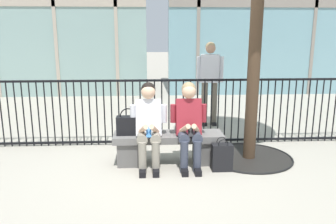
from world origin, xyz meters
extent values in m
plane|color=#A8A091|center=(0.00, 0.00, 0.00)|extent=(60.00, 60.00, 0.00)
cube|color=slate|center=(0.00, 0.00, 0.40)|extent=(1.60, 0.44, 0.10)
cube|color=#605E5B|center=(-0.56, 0.00, 0.17)|extent=(0.36, 0.37, 0.35)
cube|color=#605E5B|center=(0.56, 0.00, 0.17)|extent=(0.36, 0.37, 0.35)
cylinder|color=gray|center=(-0.38, -0.18, 0.47)|extent=(0.15, 0.40, 0.15)
cylinder|color=gray|center=(-0.38, -0.38, 0.23)|extent=(0.11, 0.11, 0.45)
cube|color=black|center=(-0.38, -0.44, 0.04)|extent=(0.09, 0.22, 0.08)
cylinder|color=gray|center=(-0.20, -0.18, 0.47)|extent=(0.15, 0.40, 0.15)
cylinder|color=gray|center=(-0.20, -0.38, 0.23)|extent=(0.11, 0.11, 0.45)
cube|color=black|center=(-0.20, -0.44, 0.04)|extent=(0.09, 0.22, 0.08)
cube|color=silver|center=(-0.29, -0.04, 0.71)|extent=(0.36, 0.30, 0.55)
cylinder|color=silver|center=(-0.51, -0.04, 0.76)|extent=(0.08, 0.08, 0.26)
cylinder|color=#DBAD89|center=(-0.37, -0.26, 0.59)|extent=(0.16, 0.28, 0.20)
cylinder|color=silver|center=(-0.07, -0.04, 0.76)|extent=(0.08, 0.08, 0.26)
cylinder|color=#DBAD89|center=(-0.21, -0.26, 0.59)|extent=(0.16, 0.28, 0.20)
cube|color=#2D6BB7|center=(-0.29, -0.32, 0.57)|extent=(0.07, 0.10, 0.13)
sphere|color=#DBAD89|center=(-0.29, -0.06, 1.08)|extent=(0.20, 0.20, 0.20)
sphere|color=black|center=(-0.29, -0.03, 1.11)|extent=(0.20, 0.20, 0.20)
cylinder|color=#383D4C|center=(0.20, -0.18, 0.47)|extent=(0.15, 0.40, 0.15)
cylinder|color=#383D4C|center=(0.20, -0.38, 0.23)|extent=(0.11, 0.11, 0.45)
cube|color=black|center=(0.20, -0.44, 0.04)|extent=(0.09, 0.22, 0.08)
cylinder|color=#383D4C|center=(0.38, -0.18, 0.47)|extent=(0.15, 0.40, 0.15)
cylinder|color=#383D4C|center=(0.38, -0.38, 0.23)|extent=(0.11, 0.11, 0.45)
cube|color=black|center=(0.38, -0.44, 0.04)|extent=(0.09, 0.22, 0.08)
cube|color=maroon|center=(0.29, -0.04, 0.71)|extent=(0.36, 0.30, 0.55)
cylinder|color=maroon|center=(0.07, -0.04, 0.76)|extent=(0.08, 0.08, 0.26)
cylinder|color=#DBAD89|center=(0.21, -0.26, 0.59)|extent=(0.16, 0.28, 0.20)
cylinder|color=maroon|center=(0.51, -0.04, 0.76)|extent=(0.08, 0.08, 0.26)
cylinder|color=#DBAD89|center=(0.37, -0.26, 0.59)|extent=(0.16, 0.28, 0.20)
cube|color=black|center=(0.29, -0.32, 0.57)|extent=(0.07, 0.10, 0.13)
sphere|color=#DBAD89|center=(0.29, -0.06, 1.08)|extent=(0.20, 0.20, 0.20)
sphere|color=#997F59|center=(0.29, -0.03, 1.11)|extent=(0.20, 0.20, 0.20)
cube|color=black|center=(-0.58, -0.01, 0.58)|extent=(0.34, 0.17, 0.27)
torus|color=black|center=(-0.58, -0.01, 0.72)|extent=(0.23, 0.02, 0.23)
cube|color=black|center=(0.73, -0.33, 0.19)|extent=(0.29, 0.17, 0.38)
torus|color=black|center=(0.73, -0.39, 0.40)|extent=(0.14, 0.01, 0.14)
torus|color=black|center=(0.73, -0.27, 0.40)|extent=(0.14, 0.01, 0.14)
cylinder|color=#6B6051|center=(0.87, 2.12, 0.45)|extent=(0.13, 0.13, 0.90)
cube|color=black|center=(0.87, 2.08, 0.03)|extent=(0.09, 0.22, 0.06)
cylinder|color=#6B6051|center=(1.07, 2.12, 0.45)|extent=(0.13, 0.13, 0.90)
cube|color=black|center=(1.07, 2.08, 0.03)|extent=(0.09, 0.22, 0.06)
cube|color=silver|center=(0.97, 2.12, 1.18)|extent=(0.42, 0.29, 0.56)
cylinder|color=silver|center=(0.74, 2.12, 1.16)|extent=(0.08, 0.08, 0.52)
cylinder|color=silver|center=(1.21, 2.12, 1.16)|extent=(0.08, 0.08, 0.52)
sphere|color=tan|center=(0.97, 2.12, 1.58)|extent=(0.20, 0.20, 0.20)
sphere|color=#997F59|center=(0.97, 2.14, 1.61)|extent=(0.20, 0.20, 0.20)
cylinder|color=black|center=(-2.74, 0.90, 0.57)|extent=(0.02, 0.02, 1.13)
cylinder|color=black|center=(-2.62, 0.90, 0.57)|extent=(0.02, 0.02, 1.13)
cylinder|color=black|center=(-2.50, 0.90, 0.57)|extent=(0.02, 0.02, 1.13)
cylinder|color=black|center=(-2.37, 0.90, 0.57)|extent=(0.02, 0.02, 1.13)
cylinder|color=black|center=(-2.25, 0.90, 0.57)|extent=(0.02, 0.02, 1.13)
cylinder|color=black|center=(-2.13, 0.90, 0.57)|extent=(0.02, 0.02, 1.13)
cylinder|color=black|center=(-2.01, 0.90, 0.57)|extent=(0.02, 0.02, 1.13)
cylinder|color=black|center=(-1.89, 0.90, 0.57)|extent=(0.02, 0.02, 1.13)
cylinder|color=black|center=(-1.76, 0.90, 0.57)|extent=(0.02, 0.02, 1.13)
cylinder|color=black|center=(-1.64, 0.90, 0.57)|extent=(0.02, 0.02, 1.13)
cylinder|color=black|center=(-1.52, 0.90, 0.57)|extent=(0.02, 0.02, 1.13)
cylinder|color=black|center=(-1.40, 0.90, 0.57)|extent=(0.02, 0.02, 1.13)
cylinder|color=black|center=(-1.28, 0.90, 0.57)|extent=(0.02, 0.02, 1.13)
cylinder|color=black|center=(-1.16, 0.90, 0.57)|extent=(0.02, 0.02, 1.13)
cylinder|color=black|center=(-1.03, 0.90, 0.57)|extent=(0.02, 0.02, 1.13)
cylinder|color=black|center=(-0.91, 0.90, 0.57)|extent=(0.02, 0.02, 1.13)
cylinder|color=black|center=(-0.79, 0.90, 0.57)|extent=(0.02, 0.02, 1.13)
cylinder|color=black|center=(-0.67, 0.90, 0.57)|extent=(0.02, 0.02, 1.13)
cylinder|color=black|center=(-0.55, 0.90, 0.57)|extent=(0.02, 0.02, 1.13)
cylinder|color=black|center=(-0.43, 0.90, 0.57)|extent=(0.02, 0.02, 1.13)
cylinder|color=black|center=(-0.30, 0.90, 0.57)|extent=(0.02, 0.02, 1.13)
cylinder|color=black|center=(-0.18, 0.90, 0.57)|extent=(0.02, 0.02, 1.13)
cylinder|color=black|center=(-0.06, 0.90, 0.57)|extent=(0.02, 0.02, 1.13)
cylinder|color=black|center=(0.06, 0.90, 0.57)|extent=(0.02, 0.02, 1.13)
cylinder|color=black|center=(0.18, 0.90, 0.57)|extent=(0.02, 0.02, 1.13)
cylinder|color=black|center=(0.30, 0.90, 0.57)|extent=(0.02, 0.02, 1.13)
cylinder|color=black|center=(0.43, 0.90, 0.57)|extent=(0.02, 0.02, 1.13)
cylinder|color=black|center=(0.55, 0.90, 0.57)|extent=(0.02, 0.02, 1.13)
cylinder|color=black|center=(0.67, 0.90, 0.57)|extent=(0.02, 0.02, 1.13)
cylinder|color=black|center=(0.79, 0.90, 0.57)|extent=(0.02, 0.02, 1.13)
cylinder|color=black|center=(0.91, 0.90, 0.57)|extent=(0.02, 0.02, 1.13)
cylinder|color=black|center=(1.03, 0.90, 0.57)|extent=(0.02, 0.02, 1.13)
cylinder|color=black|center=(1.16, 0.90, 0.57)|extent=(0.02, 0.02, 1.13)
cylinder|color=black|center=(1.28, 0.90, 0.57)|extent=(0.02, 0.02, 1.13)
cylinder|color=black|center=(1.40, 0.90, 0.57)|extent=(0.02, 0.02, 1.13)
cylinder|color=black|center=(1.52, 0.90, 0.57)|extent=(0.02, 0.02, 1.13)
cylinder|color=black|center=(1.64, 0.90, 0.57)|extent=(0.02, 0.02, 1.13)
cylinder|color=black|center=(1.76, 0.90, 0.57)|extent=(0.02, 0.02, 1.13)
cylinder|color=black|center=(1.89, 0.90, 0.57)|extent=(0.02, 0.02, 1.13)
cylinder|color=black|center=(2.01, 0.90, 0.57)|extent=(0.02, 0.02, 1.13)
cylinder|color=black|center=(2.13, 0.90, 0.57)|extent=(0.02, 0.02, 1.13)
cylinder|color=black|center=(2.25, 0.90, 0.57)|extent=(0.02, 0.02, 1.13)
cylinder|color=black|center=(2.37, 0.90, 0.57)|extent=(0.02, 0.02, 1.13)
cylinder|color=black|center=(2.50, 0.90, 0.57)|extent=(0.02, 0.02, 1.13)
cylinder|color=black|center=(2.62, 0.90, 0.57)|extent=(0.02, 0.02, 1.13)
cylinder|color=black|center=(2.74, 0.90, 0.57)|extent=(0.02, 0.02, 1.13)
cylinder|color=black|center=(2.86, 0.90, 0.57)|extent=(0.02, 0.02, 1.13)
cylinder|color=black|center=(2.98, 0.90, 0.57)|extent=(0.02, 0.02, 1.13)
cube|color=black|center=(0.00, 0.90, 0.05)|extent=(7.43, 0.04, 0.04)
cube|color=black|center=(0.00, 0.90, 1.11)|extent=(7.43, 0.04, 0.04)
cylinder|color=black|center=(1.25, 0.13, 0.01)|extent=(1.29, 1.29, 0.01)
torus|color=black|center=(1.25, 0.13, 0.01)|extent=(1.32, 1.32, 0.03)
cylinder|color=#423021|center=(1.25, 0.13, 1.70)|extent=(0.18, 0.18, 3.40)
camera|label=1|loc=(-0.28, -4.78, 1.88)|focal=36.51mm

